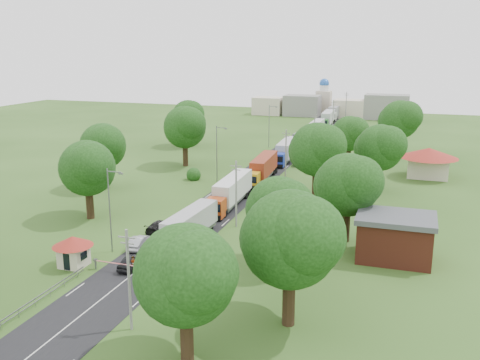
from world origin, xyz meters
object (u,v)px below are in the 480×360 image
at_px(boom_barrier, 121,265).
at_px(car_lane_mid, 139,242).
at_px(guard_booth, 73,248).
at_px(truck_0, 187,228).
at_px(car_lane_front, 131,262).
at_px(info_sign, 300,149).
at_px(pedestrian_near, 133,265).

distance_m(boom_barrier, car_lane_mid, 7.19).
distance_m(guard_booth, car_lane_mid, 8.29).
height_order(truck_0, car_lane_front, truck_0).
relative_size(car_lane_front, car_lane_mid, 0.97).
relative_size(info_sign, truck_0, 0.29).
height_order(info_sign, car_lane_front, info_sign).
height_order(info_sign, pedestrian_near, info_sign).
xyz_separation_m(car_lane_front, car_lane_mid, (-2.00, 5.50, -0.00)).
distance_m(info_sign, truck_0, 49.89).
bearing_deg(guard_booth, boom_barrier, 0.01).
bearing_deg(pedestrian_near, info_sign, 59.70).
height_order(guard_booth, truck_0, truck_0).
relative_size(guard_booth, car_lane_mid, 0.99).
xyz_separation_m(info_sign, truck_0, (-3.37, -49.77, -0.95)).
bearing_deg(truck_0, info_sign, 86.13).
relative_size(truck_0, pedestrian_near, 7.91).
relative_size(boom_barrier, car_lane_front, 2.14).
distance_m(guard_booth, info_sign, 61.27).
distance_m(info_sign, car_lane_mid, 53.68).
relative_size(guard_booth, truck_0, 0.31).
bearing_deg(pedestrian_near, boom_barrier, 177.33).
distance_m(truck_0, car_lane_mid, 5.96).
bearing_deg(car_lane_front, info_sign, -100.71).
xyz_separation_m(info_sign, pedestrian_near, (-5.35, -59.50, -2.12)).
distance_m(boom_barrier, pedestrian_near, 1.31).
bearing_deg(car_lane_mid, guard_booth, 53.33).
xyz_separation_m(car_lane_mid, pedestrian_near, (2.85, -6.50, 0.15)).
distance_m(guard_booth, pedestrian_near, 7.18).
xyz_separation_m(truck_0, car_lane_mid, (-4.83, -3.23, -1.32)).
bearing_deg(boom_barrier, truck_0, 72.68).
relative_size(boom_barrier, guard_booth, 2.10).
xyz_separation_m(info_sign, car_lane_front, (-6.20, -58.50, -2.27)).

